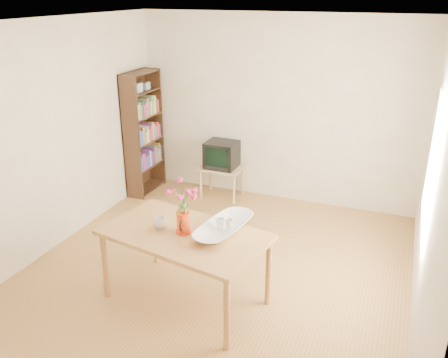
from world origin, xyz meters
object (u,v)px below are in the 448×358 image
at_px(table, 185,240).
at_px(mug, 160,223).
at_px(pitcher, 183,223).
at_px(bowl, 224,208).
at_px(television, 222,154).

height_order(table, mug, mug).
distance_m(pitcher, bowl, 0.41).
bearing_deg(pitcher, television, 91.70).
distance_m(pitcher, mug, 0.25).
bearing_deg(table, mug, -170.48).
distance_m(mug, television, 2.52).
relative_size(pitcher, bowl, 0.42).
relative_size(mug, television, 0.29).
xyz_separation_m(pitcher, mug, (-0.25, 0.00, -0.05)).
height_order(mug, television, mug).
relative_size(table, mug, 12.90).
relative_size(pitcher, mug, 1.68).
bearing_deg(pitcher, bowl, 13.20).
xyz_separation_m(table, television, (-0.63, 2.50, -0.02)).
distance_m(table, television, 2.57).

